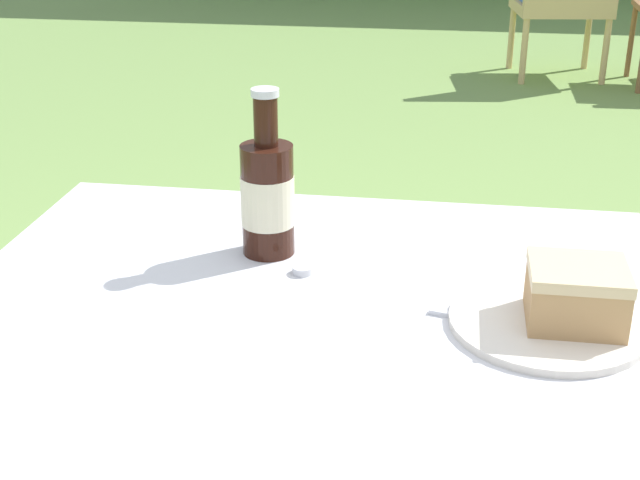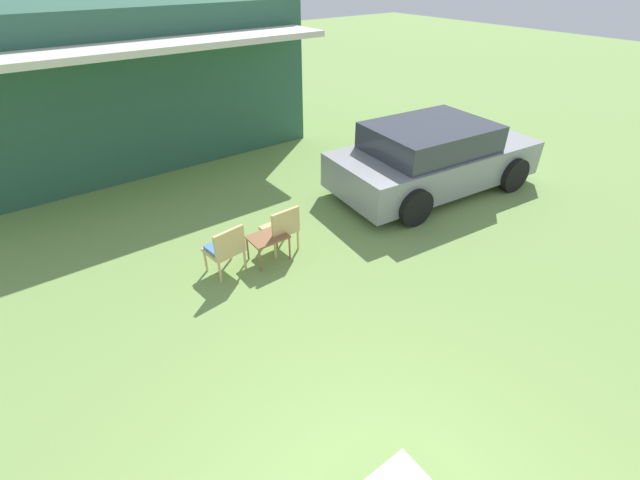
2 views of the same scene
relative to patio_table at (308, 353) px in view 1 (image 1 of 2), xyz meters
The scene contains 5 objects.
patio_table is the anchor object (origin of this frame).
cake_on_plate 0.32m from the patio_table, ahead, with size 0.23×0.23×0.08m.
cola_bottle_near 0.23m from the patio_table, 117.09° to the left, with size 0.07×0.07×0.23m.
fork 0.25m from the patio_table, ahead, with size 0.20×0.06×0.01m.
loose_bottle_cap 0.12m from the patio_table, 103.19° to the left, with size 0.03×0.03×0.01m.
Camera 1 is at (0.16, -0.96, 1.20)m, focal length 50.00 mm.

